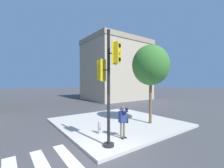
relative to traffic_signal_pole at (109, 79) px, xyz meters
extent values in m
plane|color=#424244|center=(-0.56, -0.32, -3.19)|extent=(160.00, 160.00, 0.00)
cube|color=#BCB7AD|center=(2.94, 3.18, -3.12)|extent=(8.00, 8.00, 0.15)
cube|color=silver|center=(-1.76, 0.28, -3.19)|extent=(0.47, 3.01, 0.01)
cube|color=silver|center=(-2.73, 0.28, -3.19)|extent=(0.47, 3.01, 0.01)
cylinder|color=black|center=(0.00, 0.00, -2.99)|extent=(0.51, 0.51, 0.12)
cylinder|color=black|center=(0.00, 0.00, -0.39)|extent=(0.14, 0.14, 5.07)
sphere|color=black|center=(0.00, 0.00, 2.19)|extent=(0.15, 0.15, 0.15)
cylinder|color=black|center=(-0.07, 0.18, 0.42)|extent=(0.13, 0.25, 0.05)
cube|color=yellow|center=(-0.16, 0.41, 0.42)|extent=(0.37, 0.33, 0.90)
cube|color=yellow|center=(-0.11, 0.28, 0.42)|extent=(0.40, 0.17, 1.02)
cylinder|color=black|center=(-0.21, 0.53, 0.72)|extent=(0.17, 0.09, 0.17)
cylinder|color=orange|center=(-0.21, 0.53, 0.42)|extent=(0.17, 0.09, 0.17)
cylinder|color=black|center=(-0.21, 0.53, 0.12)|extent=(0.17, 0.09, 0.17)
cylinder|color=black|center=(0.07, -0.18, 1.15)|extent=(0.14, 0.25, 0.05)
cube|color=yellow|center=(0.17, -0.40, 1.15)|extent=(0.37, 0.34, 0.90)
cube|color=yellow|center=(0.11, -0.28, 1.15)|extent=(0.40, 0.19, 1.02)
cylinder|color=black|center=(0.22, -0.53, 1.45)|extent=(0.17, 0.09, 0.17)
cylinder|color=orange|center=(0.22, -0.53, 1.15)|extent=(0.17, 0.09, 0.17)
cylinder|color=black|center=(0.22, -0.53, 0.85)|extent=(0.17, 0.09, 0.17)
cube|color=black|center=(1.06, 0.33, -3.02)|extent=(0.09, 0.24, 0.05)
cube|color=black|center=(1.26, 0.33, -3.02)|extent=(0.09, 0.24, 0.05)
cylinder|color=#6B6051|center=(1.06, 0.39, -2.63)|extent=(0.11, 0.11, 0.83)
cylinder|color=#6B6051|center=(1.26, 0.39, -2.63)|extent=(0.11, 0.11, 0.83)
cube|color=navy|center=(1.16, 0.39, -1.93)|extent=(0.40, 0.22, 0.59)
sphere|color=brown|center=(1.16, 0.39, -1.47)|extent=(0.20, 0.20, 0.20)
cube|color=black|center=(1.16, 0.08, -1.49)|extent=(0.12, 0.10, 0.09)
cylinder|color=black|center=(1.16, 0.01, -1.49)|extent=(0.06, 0.08, 0.06)
cylinder|color=navy|center=(1.02, 0.25, -1.56)|extent=(0.23, 0.35, 0.22)
cylinder|color=navy|center=(1.29, 0.25, -1.56)|extent=(0.23, 0.35, 0.22)
cube|color=black|center=(1.44, 0.41, -2.17)|extent=(0.10, 0.20, 0.26)
cylinder|color=brown|center=(4.56, 1.38, -1.44)|extent=(0.20, 0.20, 3.21)
ellipsoid|color=#38752D|center=(4.56, 1.38, 1.06)|extent=(2.58, 2.58, 2.84)
cylinder|color=#99999E|center=(0.53, 1.68, -2.76)|extent=(0.19, 0.19, 0.57)
sphere|color=#99999E|center=(0.53, 1.68, -2.42)|extent=(0.17, 0.17, 0.17)
cylinder|color=#99999E|center=(0.53, 1.55, -2.70)|extent=(0.09, 0.06, 0.09)
cube|color=tan|center=(12.66, 15.73, 1.66)|extent=(10.52, 8.28, 9.71)
cube|color=gray|center=(12.66, 15.73, 6.92)|extent=(10.72, 8.48, 0.80)
camera|label=1|loc=(-3.85, -5.56, -0.13)|focal=24.00mm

